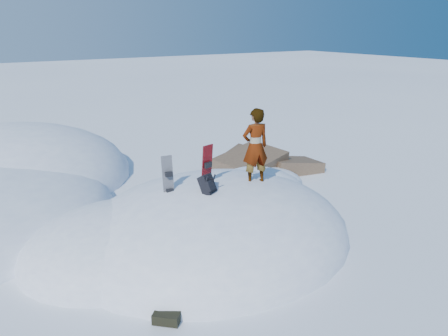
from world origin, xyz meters
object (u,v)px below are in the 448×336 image
snowboard_red (207,176)px  backpack (208,184)px  snowboard_dark (169,184)px  person (255,147)px

snowboard_red → backpack: 0.50m
snowboard_dark → person: size_ratio=0.73×
snowboard_dark → backpack: size_ratio=2.66×
backpack → snowboard_dark: bearing=109.0°
snowboard_red → backpack: size_ratio=3.08×
backpack → person: 1.54m
snowboard_red → backpack: bearing=-131.8°
snowboard_red → person: bearing=-26.9°
snowboard_red → person: size_ratio=0.84×
person → snowboard_dark: bearing=-5.8°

